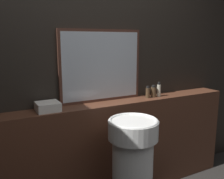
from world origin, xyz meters
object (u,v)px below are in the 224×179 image
(pedestal_sink, at_px, (132,171))
(towel_stack, at_px, (48,107))
(shampoo_bottle, at_px, (148,92))
(conditioner_bottle, at_px, (153,92))
(mirror, at_px, (101,66))
(lotion_bottle, at_px, (159,90))

(pedestal_sink, bearing_deg, towel_stack, 139.48)
(shampoo_bottle, relative_size, conditioner_bottle, 0.98)
(mirror, height_order, shampoo_bottle, mirror)
(pedestal_sink, distance_m, lotion_bottle, 0.93)
(towel_stack, height_order, shampoo_bottle, shampoo_bottle)
(conditioner_bottle, height_order, lotion_bottle, lotion_bottle)
(pedestal_sink, relative_size, mirror, 1.13)
(towel_stack, xyz_separation_m, shampoo_bottle, (1.01, 0.00, 0.02))
(towel_stack, distance_m, conditioner_bottle, 1.08)
(mirror, xyz_separation_m, towel_stack, (-0.54, -0.10, -0.30))
(pedestal_sink, height_order, shampoo_bottle, shampoo_bottle)
(pedestal_sink, distance_m, mirror, 0.97)
(conditioner_bottle, xyz_separation_m, lotion_bottle, (0.07, -0.00, 0.01))
(shampoo_bottle, bearing_deg, towel_stack, 180.00)
(pedestal_sink, xyz_separation_m, towel_stack, (-0.54, 0.46, 0.49))
(mirror, bearing_deg, conditioner_bottle, -10.34)
(shampoo_bottle, distance_m, lotion_bottle, 0.14)
(pedestal_sink, height_order, lotion_bottle, lotion_bottle)
(towel_stack, xyz_separation_m, lotion_bottle, (1.15, 0.00, 0.03))
(pedestal_sink, distance_m, shampoo_bottle, 0.84)
(mirror, relative_size, towel_stack, 4.40)
(shampoo_bottle, height_order, lotion_bottle, lotion_bottle)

